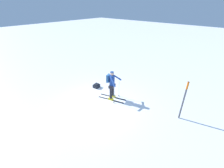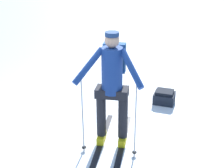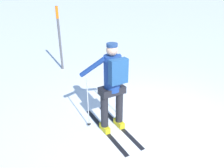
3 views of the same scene
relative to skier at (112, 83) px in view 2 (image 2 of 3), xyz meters
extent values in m
plane|color=white|center=(0.79, -0.21, -1.05)|extent=(80.00, 80.00, 0.00)
cube|color=black|center=(-0.17, -0.04, -1.04)|extent=(0.59, 1.67, 0.01)
cube|color=yellow|center=(-0.17, -0.04, -0.98)|extent=(0.19, 0.32, 0.12)
cylinder|color=black|center=(-0.17, -0.04, -0.53)|extent=(0.15, 0.15, 0.77)
cube|color=black|center=(0.16, 0.06, -1.04)|extent=(0.59, 1.67, 0.01)
cube|color=yellow|center=(0.16, 0.06, -0.98)|extent=(0.19, 0.32, 0.12)
cylinder|color=black|center=(0.16, 0.06, -0.53)|extent=(0.15, 0.15, 0.77)
cube|color=black|center=(0.00, 0.01, -0.15)|extent=(0.55, 0.40, 0.14)
cylinder|color=navy|center=(0.00, 0.01, 0.20)|extent=(0.31, 0.31, 0.70)
sphere|color=tan|center=(0.00, 0.01, 0.66)|extent=(0.21, 0.21, 0.21)
cylinder|color=navy|center=(0.00, 0.01, 0.75)|extent=(0.20, 0.20, 0.06)
cube|color=navy|center=(0.06, -0.20, 0.33)|extent=(0.37, 0.23, 0.46)
cylinder|color=#B2B7BC|center=(-0.47, 0.19, -0.41)|extent=(0.02, 0.02, 1.26)
cylinder|color=black|center=(-0.47, 0.19, -0.99)|extent=(0.07, 0.07, 0.01)
cylinder|color=navy|center=(-0.35, 0.11, 0.33)|extent=(0.51, 0.39, 0.47)
cylinder|color=#B2B7BC|center=(0.28, 0.42, -0.41)|extent=(0.02, 0.02, 1.26)
cylinder|color=black|center=(0.28, 0.42, -0.99)|extent=(0.07, 0.07, 0.01)
cylinder|color=navy|center=(0.23, 0.29, 0.33)|extent=(0.29, 0.55, 0.47)
cube|color=black|center=(-0.33, -1.73, -0.94)|extent=(0.46, 0.42, 0.21)
cube|color=black|center=(-0.33, -1.73, -0.81)|extent=(0.38, 0.34, 0.06)
camera|label=1|loc=(5.84, 5.15, 4.26)|focal=24.00mm
camera|label=2|loc=(-1.89, 3.84, 1.85)|focal=50.00mm
camera|label=3|loc=(-0.83, -3.68, 1.76)|focal=35.00mm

